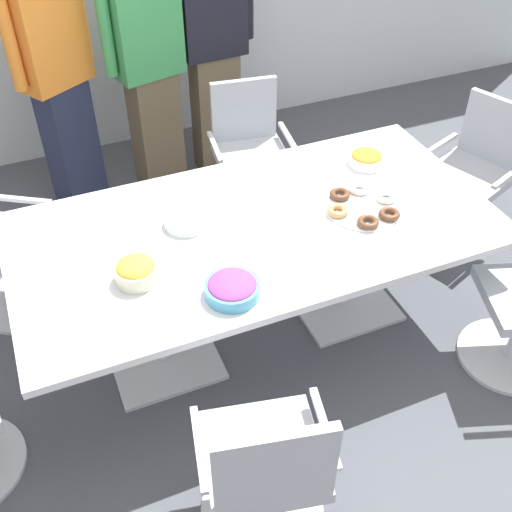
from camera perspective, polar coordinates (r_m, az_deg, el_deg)
name	(u,v)px	position (r m, az deg, el deg)	size (l,w,h in m)	color
ground_plane	(256,329)	(3.61, 0.00, -6.66)	(10.00, 10.00, 0.01)	#4C4F56
conference_table	(256,245)	(3.18, 0.00, 1.02)	(2.40, 1.20, 0.75)	silver
office_chair_1	(472,180)	(4.28, 19.10, 6.61)	(0.70, 0.70, 0.91)	silver
office_chair_2	(250,160)	(4.24, -0.55, 8.72)	(0.61, 0.61, 0.91)	silver
office_chair_3	(0,249)	(3.77, -22.30, 0.56)	(0.74, 0.74, 0.91)	silver
office_chair_5	(265,474)	(2.60, 0.86, -19.31)	(0.64, 0.64, 0.91)	silver
person_standing_0	(55,70)	(4.27, -17.83, 15.86)	(0.56, 0.42, 1.87)	#232842
person_standing_1	(149,62)	(4.34, -9.76, 17.06)	(0.61, 0.32, 1.80)	brown
person_standing_2	(213,41)	(4.50, -3.97, 19.02)	(0.61, 0.25, 1.88)	brown
snack_bowl_candy_mix	(232,287)	(2.70, -2.18, -2.89)	(0.24, 0.24, 0.09)	#4C9EC6
snack_bowl_chips_orange	(366,158)	(3.59, 10.04, 8.77)	(0.20, 0.20, 0.08)	white
snack_bowl_chips_yellow	(136,271)	(2.81, -10.88, -1.33)	(0.19, 0.19, 0.11)	beige
donut_platter	(363,206)	(3.24, 9.73, 4.52)	(0.40, 0.38, 0.04)	white
plate_stack	(186,221)	(3.11, -6.38, 3.15)	(0.22, 0.22, 0.04)	white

